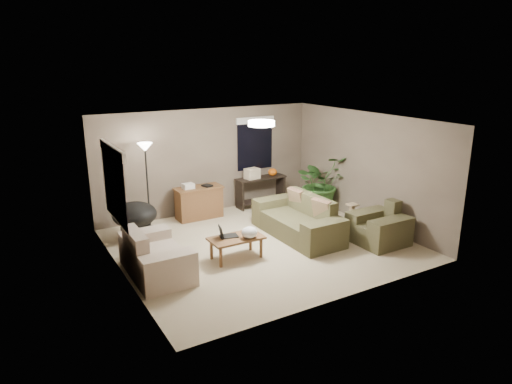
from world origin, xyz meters
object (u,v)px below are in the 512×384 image
armchair (379,229)px  console_table (261,189)px  loveseat (154,258)px  papasan_chair (135,218)px  desk (199,202)px  floor_lamp (146,158)px  coffee_table (236,240)px  houseplant (320,189)px  main_sofa (299,222)px  cat_scratching_post (352,216)px

armchair → console_table: size_ratio=0.77×
loveseat → papasan_chair: bearing=84.5°
desk → floor_lamp: 1.73m
coffee_table → desk: bearing=82.7°
console_table → houseplant: (1.10, -1.02, 0.11)m
main_sofa → loveseat: bearing=-175.6°
floor_lamp → cat_scratching_post: bearing=-27.7°
armchair → coffee_table: (-2.86, 0.78, 0.06)m
console_table → coffee_table: bearing=-128.9°
main_sofa → loveseat: same height
coffee_table → console_table: (2.04, 2.53, 0.08)m
coffee_table → floor_lamp: bearing=111.1°
console_table → main_sofa: bearing=-99.3°
main_sofa → console_table: bearing=80.7°
desk → floor_lamp: bearing=-175.0°
papasan_chair → cat_scratching_post: 4.71m
loveseat → armchair: 4.48m
houseplant → floor_lamp: bearing=168.1°
loveseat → floor_lamp: floor_lamp is taller
coffee_table → floor_lamp: 2.81m
papasan_chair → houseplant: houseplant is taller
coffee_table → houseplant: 3.48m
houseplant → cat_scratching_post: (-0.07, -1.24, -0.33)m
armchair → desk: bearing=128.2°
main_sofa → loveseat: 3.22m
cat_scratching_post → desk: bearing=141.4°
armchair → console_table: (-0.82, 3.30, 0.14)m
armchair → papasan_chair: 4.98m
desk → console_table: same height
coffee_table → papasan_chair: bearing=126.2°
floor_lamp → loveseat: bearing=-105.6°
floor_lamp → houseplant: (4.04, -0.85, -1.05)m
console_table → armchair: bearing=-76.0°
main_sofa → armchair: size_ratio=2.20×
loveseat → desk: loveseat is taller
papasan_chair → floor_lamp: (0.46, 0.50, 1.13)m
loveseat → cat_scratching_post: size_ratio=3.20×
desk → houseplant: size_ratio=0.78×
loveseat → coffee_table: 1.54m
cat_scratching_post → floor_lamp: bearing=152.3°
armchair → coffee_table: size_ratio=1.00×
cat_scratching_post → main_sofa: bearing=176.0°
main_sofa → coffee_table: size_ratio=2.20×
loveseat → desk: (1.85, 2.34, 0.08)m
armchair → coffee_table: bearing=164.8°
main_sofa → console_table: main_sofa is taller
coffee_table → houseplant: houseplant is taller
main_sofa → papasan_chair: main_sofa is taller
floor_lamp → cat_scratching_post: size_ratio=3.82×
houseplant → armchair: bearing=-96.8°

